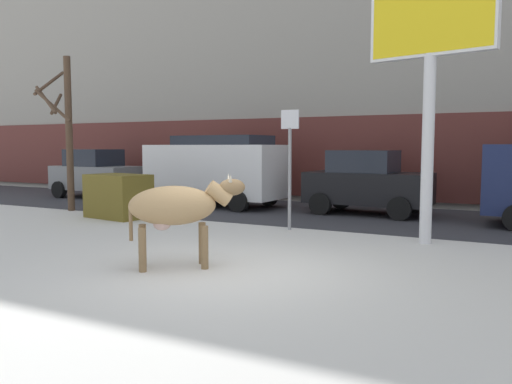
{
  "coord_description": "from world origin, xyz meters",
  "views": [
    {
      "loc": [
        4.04,
        -6.91,
        1.97
      ],
      "look_at": [
        -0.48,
        1.75,
        1.1
      ],
      "focal_mm": 35.93,
      "sensor_mm": 36.0,
      "label": 1
    }
  ],
  "objects_px": {
    "dumpster": "(118,196)",
    "pedestrian_far_left": "(223,175)",
    "billboard": "(431,27)",
    "street_sign": "(290,159)",
    "car_black_hatchback": "(367,182)",
    "bare_tree_left_lot": "(66,127)",
    "car_white_van": "(216,169)",
    "car_grey_hatchback": "(96,174)",
    "cow_tan": "(177,207)"
  },
  "relations": [
    {
      "from": "bare_tree_left_lot",
      "to": "cow_tan",
      "type": "bearing_deg",
      "value": -31.12
    },
    {
      "from": "billboard",
      "to": "car_grey_hatchback",
      "type": "relative_size",
      "value": 1.56
    },
    {
      "from": "car_black_hatchback",
      "to": "street_sign",
      "type": "height_order",
      "value": "street_sign"
    },
    {
      "from": "billboard",
      "to": "street_sign",
      "type": "height_order",
      "value": "billboard"
    },
    {
      "from": "car_grey_hatchback",
      "to": "dumpster",
      "type": "height_order",
      "value": "car_grey_hatchback"
    },
    {
      "from": "pedestrian_far_left",
      "to": "bare_tree_left_lot",
      "type": "relative_size",
      "value": 0.37
    },
    {
      "from": "cow_tan",
      "to": "dumpster",
      "type": "relative_size",
      "value": 1.02
    },
    {
      "from": "car_black_hatchback",
      "to": "bare_tree_left_lot",
      "type": "bearing_deg",
      "value": -157.29
    },
    {
      "from": "car_black_hatchback",
      "to": "bare_tree_left_lot",
      "type": "xyz_separation_m",
      "value": [
        -8.34,
        -3.49,
        1.62
      ]
    },
    {
      "from": "car_grey_hatchback",
      "to": "bare_tree_left_lot",
      "type": "bearing_deg",
      "value": -57.08
    },
    {
      "from": "car_black_hatchback",
      "to": "dumpster",
      "type": "distance_m",
      "value": 7.1
    },
    {
      "from": "cow_tan",
      "to": "pedestrian_far_left",
      "type": "bearing_deg",
      "value": 117.54
    },
    {
      "from": "pedestrian_far_left",
      "to": "street_sign",
      "type": "relative_size",
      "value": 0.61
    },
    {
      "from": "cow_tan",
      "to": "street_sign",
      "type": "bearing_deg",
      "value": 89.03
    },
    {
      "from": "bare_tree_left_lot",
      "to": "car_grey_hatchback",
      "type": "bearing_deg",
      "value": 122.92
    },
    {
      "from": "cow_tan",
      "to": "car_white_van",
      "type": "relative_size",
      "value": 0.37
    },
    {
      "from": "billboard",
      "to": "car_grey_hatchback",
      "type": "bearing_deg",
      "value": 163.22
    },
    {
      "from": "car_white_van",
      "to": "bare_tree_left_lot",
      "type": "distance_m",
      "value": 4.8
    },
    {
      "from": "car_grey_hatchback",
      "to": "car_white_van",
      "type": "xyz_separation_m",
      "value": [
        5.6,
        -0.28,
        0.32
      ]
    },
    {
      "from": "car_white_van",
      "to": "street_sign",
      "type": "relative_size",
      "value": 1.66
    },
    {
      "from": "dumpster",
      "to": "street_sign",
      "type": "bearing_deg",
      "value": 3.42
    },
    {
      "from": "car_grey_hatchback",
      "to": "car_white_van",
      "type": "bearing_deg",
      "value": -2.84
    },
    {
      "from": "bare_tree_left_lot",
      "to": "car_white_van",
      "type": "bearing_deg",
      "value": 43.23
    },
    {
      "from": "dumpster",
      "to": "bare_tree_left_lot",
      "type": "bearing_deg",
      "value": 170.03
    },
    {
      "from": "car_black_hatchback",
      "to": "dumpster",
      "type": "xyz_separation_m",
      "value": [
        -5.91,
        -3.92,
        -0.33
      ]
    },
    {
      "from": "car_white_van",
      "to": "pedestrian_far_left",
      "type": "distance_m",
      "value": 2.95
    },
    {
      "from": "pedestrian_far_left",
      "to": "billboard",
      "type": "bearing_deg",
      "value": -35.95
    },
    {
      "from": "dumpster",
      "to": "pedestrian_far_left",
      "type": "bearing_deg",
      "value": 93.46
    },
    {
      "from": "billboard",
      "to": "pedestrian_far_left",
      "type": "bearing_deg",
      "value": 144.05
    },
    {
      "from": "billboard",
      "to": "street_sign",
      "type": "bearing_deg",
      "value": 174.43
    },
    {
      "from": "billboard",
      "to": "bare_tree_left_lot",
      "type": "bearing_deg",
      "value": 177.66
    },
    {
      "from": "car_white_van",
      "to": "pedestrian_far_left",
      "type": "height_order",
      "value": "car_white_van"
    },
    {
      "from": "car_grey_hatchback",
      "to": "car_black_hatchback",
      "type": "height_order",
      "value": "same"
    },
    {
      "from": "street_sign",
      "to": "car_white_van",
      "type": "bearing_deg",
      "value": 141.3
    },
    {
      "from": "bare_tree_left_lot",
      "to": "pedestrian_far_left",
      "type": "bearing_deg",
      "value": 70.42
    },
    {
      "from": "cow_tan",
      "to": "car_grey_hatchback",
      "type": "distance_m",
      "value": 12.46
    },
    {
      "from": "pedestrian_far_left",
      "to": "car_black_hatchback",
      "type": "bearing_deg",
      "value": -20.04
    },
    {
      "from": "billboard",
      "to": "car_white_van",
      "type": "bearing_deg",
      "value": 153.64
    },
    {
      "from": "car_white_van",
      "to": "pedestrian_far_left",
      "type": "relative_size",
      "value": 2.7
    },
    {
      "from": "car_grey_hatchback",
      "to": "dumpster",
      "type": "bearing_deg",
      "value": -39.7
    },
    {
      "from": "car_black_hatchback",
      "to": "street_sign",
      "type": "relative_size",
      "value": 1.27
    },
    {
      "from": "billboard",
      "to": "cow_tan",
      "type": "bearing_deg",
      "value": -128.67
    },
    {
      "from": "billboard",
      "to": "street_sign",
      "type": "distance_m",
      "value": 4.13
    },
    {
      "from": "cow_tan",
      "to": "car_grey_hatchback",
      "type": "xyz_separation_m",
      "value": [
        -9.63,
        7.91,
        -0.07
      ]
    },
    {
      "from": "street_sign",
      "to": "cow_tan",
      "type": "bearing_deg",
      "value": -90.97
    },
    {
      "from": "billboard",
      "to": "car_grey_hatchback",
      "type": "distance_m",
      "value": 13.85
    },
    {
      "from": "car_grey_hatchback",
      "to": "car_black_hatchback",
      "type": "relative_size",
      "value": 1.0
    },
    {
      "from": "car_grey_hatchback",
      "to": "pedestrian_far_left",
      "type": "height_order",
      "value": "car_grey_hatchback"
    },
    {
      "from": "cow_tan",
      "to": "street_sign",
      "type": "distance_m",
      "value": 4.39
    },
    {
      "from": "billboard",
      "to": "dumpster",
      "type": "height_order",
      "value": "billboard"
    }
  ]
}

